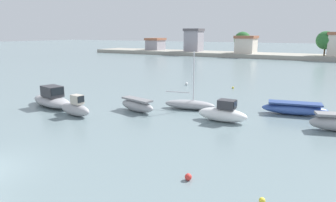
{
  "coord_description": "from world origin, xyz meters",
  "views": [
    {
      "loc": [
        14.69,
        -7.56,
        6.55
      ],
      "look_at": [
        2.15,
        15.01,
        0.82
      ],
      "focal_mm": 33.17,
      "sensor_mm": 36.0,
      "label": 1
    }
  ],
  "objects": [
    {
      "name": "moored_boat_6",
      "position": [
        11.81,
        18.8,
        0.49
      ],
      "size": [
        5.28,
        2.43,
        1.01
      ],
      "rotation": [
        0.0,
        0.0,
        0.19
      ],
      "color": "#3856A8",
      "rests_on": "ground"
    },
    {
      "name": "mooring_buoy_3",
      "position": [
        9.21,
        4.2,
        0.16
      ],
      "size": [
        0.32,
        0.32,
        0.32
      ],
      "primitive_type": "sphere",
      "color": "red",
      "rests_on": "ground"
    },
    {
      "name": "mooring_buoy_0",
      "position": [
        -2.09,
        27.48,
        0.18
      ],
      "size": [
        0.35,
        0.35,
        0.35
      ],
      "primitive_type": "sphere",
      "color": "white",
      "rests_on": "ground"
    },
    {
      "name": "moored_boat_4",
      "position": [
        3.57,
        16.31,
        0.43
      ],
      "size": [
        4.6,
        2.16,
        5.03
      ],
      "rotation": [
        0.0,
        0.0,
        0.2
      ],
      "color": "#9E9EA3",
      "rests_on": "ground"
    },
    {
      "name": "mooring_buoy_2",
      "position": [
        3.82,
        27.94,
        0.12
      ],
      "size": [
        0.25,
        0.25,
        0.25
      ],
      "primitive_type": "sphere",
      "color": "yellow",
      "rests_on": "ground"
    },
    {
      "name": "moored_boat_5",
      "position": [
        7.4,
        14.04,
        0.63
      ],
      "size": [
        3.79,
        1.37,
        1.69
      ],
      "rotation": [
        0.0,
        0.0,
        0.01
      ],
      "color": "white",
      "rests_on": "ground"
    },
    {
      "name": "moored_boat_2",
      "position": [
        -3.49,
        9.89,
        0.61
      ],
      "size": [
        3.45,
        1.57,
        1.74
      ],
      "rotation": [
        0.0,
        0.0,
        -0.15
      ],
      "color": "#9E9EA3",
      "rests_on": "ground"
    },
    {
      "name": "mooring_buoy_1",
      "position": [
        12.57,
        3.84,
        0.12
      ],
      "size": [
        0.25,
        0.25,
        0.25
      ],
      "primitive_type": "sphere",
      "color": "yellow",
      "rests_on": "ground"
    },
    {
      "name": "moored_boat_3",
      "position": [
        0.05,
        13.43,
        0.54
      ],
      "size": [
        3.91,
        1.96,
        1.12
      ],
      "rotation": [
        0.0,
        0.0,
        -0.24
      ],
      "color": "#9E9EA3",
      "rests_on": "ground"
    },
    {
      "name": "moored_boat_1",
      "position": [
        -7.65,
        11.17,
        0.66
      ],
      "size": [
        5.85,
        3.29,
        1.9
      ],
      "rotation": [
        0.0,
        0.0,
        -0.24
      ],
      "color": "#9E9EA3",
      "rests_on": "ground"
    },
    {
      "name": "distant_shoreline",
      "position": [
        2.94,
        77.57,
        2.23
      ],
      "size": [
        112.94,
        11.1,
        8.02
      ],
      "color": "#9E998C",
      "rests_on": "ground"
    }
  ]
}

